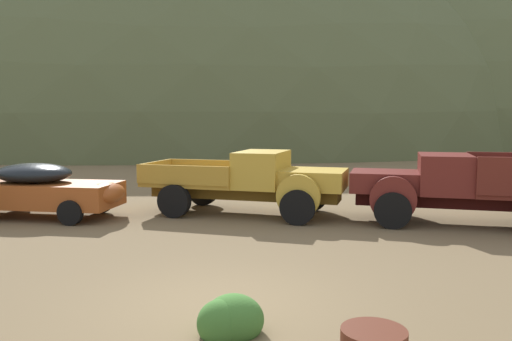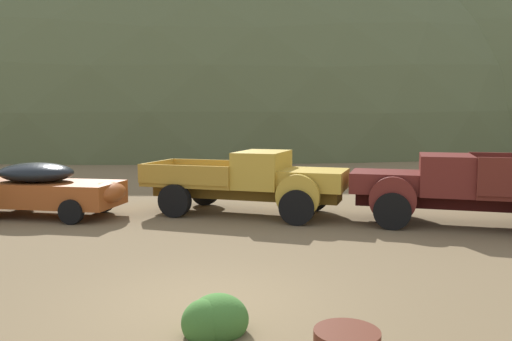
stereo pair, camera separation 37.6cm
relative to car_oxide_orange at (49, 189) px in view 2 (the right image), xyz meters
The scene contains 7 objects.
ground_plane 8.86m from the car_oxide_orange, 45.33° to the right, with size 300.00×300.00×0.00m, color brown.
hill_center 52.05m from the car_oxide_orange, 106.51° to the left, with size 102.64×69.58×48.67m, color #56603D.
hill_distant 66.76m from the car_oxide_orange, 68.44° to the left, with size 103.97×74.07×52.08m, color #56603D.
car_oxide_orange is the anchor object (origin of this frame).
truck_faded_yellow 6.14m from the car_oxide_orange, 10.55° to the left, with size 6.19×3.20×1.89m.
truck_oxblood 11.29m from the car_oxide_orange, ahead, with size 6.22×2.95×1.91m.
bush_between_trucks 9.81m from the car_oxide_orange, 48.03° to the right, with size 0.88×0.78×0.67m.
Camera 2 is at (1.82, -7.39, 2.86)m, focal length 35.82 mm.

